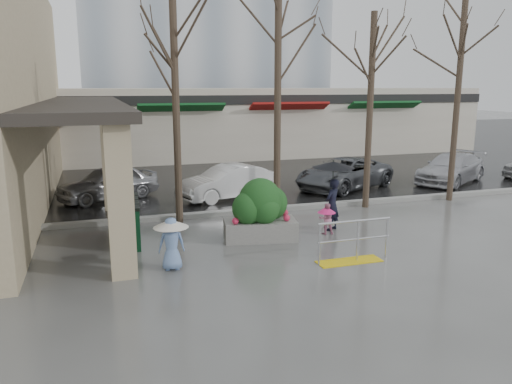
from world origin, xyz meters
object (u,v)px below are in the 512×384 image
tree_midwest (278,49)px  child_blue (171,238)px  woman (333,186)px  news_boxes (131,221)px  tree_east (461,49)px  car_a (108,183)px  tree_mideast (372,63)px  car_c (344,173)px  child_pink (326,216)px  planter (260,210)px  car_d (451,168)px  handrail (352,246)px  car_b (228,182)px  tree_west (174,52)px

tree_midwest → child_blue: size_ratio=5.69×
woman → news_boxes: size_ratio=1.00×
tree_east → car_a: 13.50m
tree_mideast → car_c: tree_mideast is taller
child_pink → child_blue: child_blue is taller
child_pink → child_blue: size_ratio=0.73×
tree_east → planter: (-8.17, -2.42, -4.57)m
woman → tree_east: bearing=167.3°
woman → car_d: (8.23, 5.08, -0.68)m
tree_east → woman: tree_east is taller
handrail → car_b: (-1.08, 7.54, 0.25)m
tree_midwest → car_b: bearing=108.5°
child_pink → child_blue: (-4.59, -1.48, 0.23)m
tree_midwest → child_pink: bearing=-77.3°
woman → car_d: woman is taller
tree_mideast → child_pink: tree_mideast is taller
child_pink → woman: bearing=-125.0°
woman → planter: bearing=-28.1°
tree_midwest → tree_mideast: (3.30, -0.00, -0.37)m
handrail → child_blue: 4.28m
handrail → car_d: (8.97, 7.67, 0.25)m
tree_west → tree_mideast: size_ratio=1.05×
tree_east → car_c: bearing=131.6°
tree_mideast → news_boxes: size_ratio=3.14×
handrail → planter: 2.87m
tree_east → news_boxes: bearing=-172.5°
tree_mideast → tree_east: size_ratio=0.90×
tree_east → car_a: size_ratio=1.95×
woman → car_d: bearing=178.4°
tree_east → car_c: size_ratio=1.59×
tree_west → tree_mideast: 6.50m
tree_west → child_pink: bearing=-33.9°
handrail → tree_mideast: bearing=56.8°
child_pink → car_d: (8.56, 5.40, 0.11)m
tree_east → tree_west: bearing=180.0°
handrail → tree_east: tree_east is taller
tree_mideast → news_boxes: bearing=-169.3°
planter → car_c: (5.43, 5.50, -0.19)m
tree_mideast → car_d: (5.83, 2.87, -4.23)m
news_boxes → car_b: 5.73m
child_pink → car_c: 6.61m
news_boxes → car_c: size_ratio=0.46×
child_pink → planter: size_ratio=0.43×
car_d → handrail: bearing=-79.0°
woman → planter: 2.33m
child_pink → child_blue: 4.83m
woman → handrail: bearing=40.8°
car_b → car_c: size_ratio=0.84×
handrail → tree_mideast: 7.28m
tree_west → car_b: 5.71m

